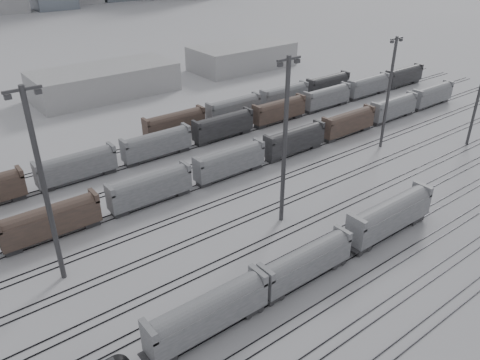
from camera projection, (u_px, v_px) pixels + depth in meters
ground at (321, 277)px, 64.19m from camera, size 900.00×900.00×0.00m
tracks at (243, 222)px, 76.40m from camera, size 220.00×71.50×0.16m
hopper_car_a at (208, 312)px, 53.57m from camera, size 15.62×3.10×5.59m
hopper_car_b at (306, 261)px, 62.12m from camera, size 14.77×2.93×5.28m
hopper_car_c at (390, 214)px, 71.57m from camera, size 16.88×3.35×6.04m
light_mast_b at (44, 186)px, 57.56m from camera, size 4.33×0.69×27.04m
light_mast_c at (285, 140)px, 70.39m from camera, size 4.31×0.69×26.95m
light_mast_d at (389, 91)px, 97.32m from camera, size 3.81×0.61×23.83m
light_mast_e at (480, 89)px, 98.80m from camera, size 3.77×0.60×23.57m
bg_string_near at (230, 163)px, 89.57m from camera, size 151.00×3.00×5.60m
bg_string_mid at (223, 127)px, 106.15m from camera, size 151.00×3.00×5.60m
bg_string_far at (260, 103)px, 121.17m from camera, size 66.00×3.00×5.60m
warehouse_mid at (105, 81)px, 134.15m from camera, size 40.00×18.00×8.00m
warehouse_right at (242, 56)px, 161.08m from camera, size 35.00×18.00×8.00m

